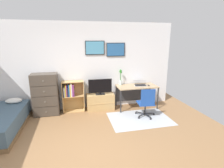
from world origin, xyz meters
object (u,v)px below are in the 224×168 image
object	(u,v)px
television	(100,87)
bamboo_vase	(121,78)
dresser	(46,94)
office_chair	(146,102)
tv_stand	(100,102)
laptop	(140,83)
bookshelf	(71,94)
computer_mouse	(149,85)
desk	(136,89)

from	to	relation	value
television	bamboo_vase	distance (m)	0.74
dresser	office_chair	xyz separation A→B (m)	(2.80, -0.86, -0.16)
tv_stand	laptop	world-z (taller)	laptop
bookshelf	dresser	bearing A→B (deg)	-174.99
tv_stand	television	distance (m)	0.49
tv_stand	computer_mouse	bearing A→B (deg)	-7.66
office_chair	bamboo_vase	world-z (taller)	bamboo_vase
bamboo_vase	tv_stand	bearing A→B (deg)	-170.56
dresser	computer_mouse	xyz separation A→B (m)	(3.15, -0.19, 0.14)
office_chair	tv_stand	bearing A→B (deg)	149.22
television	computer_mouse	bearing A→B (deg)	-6.84
dresser	computer_mouse	distance (m)	3.16
television	laptop	bearing A→B (deg)	-1.53
dresser	desk	bearing A→B (deg)	-0.49
desk	computer_mouse	world-z (taller)	computer_mouse
bookshelf	office_chair	distance (m)	2.27
dresser	bookshelf	distance (m)	0.73
bookshelf	computer_mouse	distance (m)	2.44
television	desk	size ratio (longest dim) A/B	0.57
tv_stand	television	bearing A→B (deg)	-90.00
television	bamboo_vase	xyz separation A→B (m)	(0.69, 0.14, 0.23)
desk	computer_mouse	distance (m)	0.43
bookshelf	computer_mouse	size ratio (longest dim) A/B	9.21
dresser	bamboo_vase	bearing A→B (deg)	3.23
dresser	television	distance (m)	1.62
bookshelf	bamboo_vase	distance (m)	1.64
office_chair	dresser	bearing A→B (deg)	168.71
dresser	computer_mouse	world-z (taller)	dresser
desk	laptop	size ratio (longest dim) A/B	2.80
laptop	bamboo_vase	xyz separation A→B (m)	(-0.60, 0.17, 0.18)
bookshelf	tv_stand	distance (m)	0.94
office_chair	desk	bearing A→B (deg)	96.73
bookshelf	laptop	size ratio (longest dim) A/B	2.10
office_chair	laptop	size ratio (longest dim) A/B	1.88
tv_stand	television	size ratio (longest dim) A/B	1.17
tv_stand	computer_mouse	distance (m)	1.63
desk	laptop	distance (m)	0.23
bookshelf	television	xyz separation A→B (m)	(0.89, -0.07, 0.18)
dresser	television	size ratio (longest dim) A/B	1.69
bookshelf	bamboo_vase	xyz separation A→B (m)	(1.58, 0.07, 0.42)
desk	bamboo_vase	size ratio (longest dim) A/B	2.51
dresser	laptop	world-z (taller)	dresser
television	computer_mouse	size ratio (longest dim) A/B	7.03
desk	bamboo_vase	world-z (taller)	bamboo_vase
tv_stand	office_chair	size ratio (longest dim) A/B	0.99
dresser	desk	size ratio (longest dim) A/B	0.97
bookshelf	computer_mouse	world-z (taller)	bookshelf
tv_stand	laptop	distance (m)	1.41
desk	laptop	xyz separation A→B (m)	(0.13, -0.02, 0.19)
bamboo_vase	dresser	bearing A→B (deg)	-176.77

